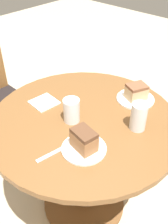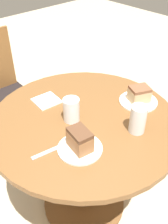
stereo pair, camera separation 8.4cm
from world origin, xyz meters
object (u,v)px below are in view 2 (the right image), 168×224
(cake_slice_near, at_px, (80,140))
(cake_slice_far, at_px, (139,94))
(glass_water, at_px, (71,111))
(plate_far, at_px, (138,101))
(plate_near, at_px, (80,148))
(chair, at_px, (2,95))
(glass_lemonade, at_px, (138,121))

(cake_slice_near, distance_m, cake_slice_far, 0.49)
(cake_slice_far, bearing_deg, glass_water, 160.29)
(plate_far, bearing_deg, plate_near, -173.90)
(chair, relative_size, plate_near, 4.66)
(glass_lemonade, bearing_deg, cake_slice_far, 35.51)
(plate_near, height_order, cake_slice_far, cake_slice_far)
(chair, distance_m, plate_near, 1.04)
(chair, bearing_deg, cake_slice_far, -66.20)
(plate_near, height_order, glass_lemonade, glass_lemonade)
(chair, relative_size, plate_far, 4.45)
(plate_far, bearing_deg, cake_slice_far, -90.00)
(chair, xyz_separation_m, plate_near, (-0.11, -1.01, 0.25))
(chair, relative_size, cake_slice_near, 7.65)
(glass_lemonade, xyz_separation_m, glass_water, (-0.17, 0.28, -0.01))
(plate_far, distance_m, glass_lemonade, 0.25)
(glass_lemonade, relative_size, glass_water, 1.14)
(plate_far, bearing_deg, glass_water, 160.29)
(plate_near, xyz_separation_m, cake_slice_near, (0.00, 0.00, 0.05))
(chair, relative_size, glass_lemonade, 6.66)
(plate_near, xyz_separation_m, plate_far, (0.49, 0.05, 0.00))
(cake_slice_near, bearing_deg, plate_near, -90.00)
(cake_slice_near, relative_size, glass_lemonade, 0.87)
(plate_near, bearing_deg, cake_slice_near, 90.00)
(plate_near, distance_m, cake_slice_near, 0.05)
(plate_near, xyz_separation_m, glass_lemonade, (0.29, -0.09, 0.06))
(plate_far, height_order, glass_lemonade, glass_lemonade)
(chair, height_order, cake_slice_near, chair)
(chair, xyz_separation_m, cake_slice_near, (-0.11, -1.01, 0.30))
(cake_slice_near, height_order, glass_lemonade, glass_lemonade)
(chair, xyz_separation_m, glass_water, (-0.00, -0.82, 0.30))
(plate_far, relative_size, glass_water, 1.70)
(plate_near, relative_size, cake_slice_far, 1.53)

